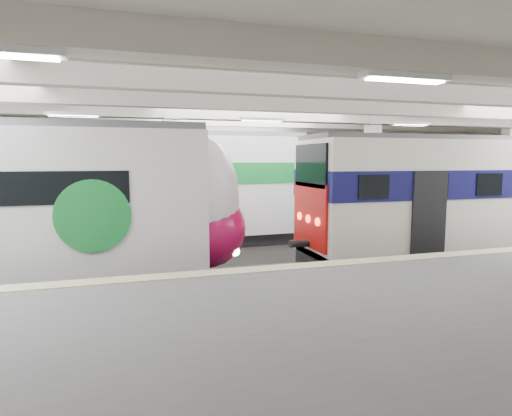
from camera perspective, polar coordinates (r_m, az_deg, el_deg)
name	(u,v)px	position (r m, az deg, el deg)	size (l,w,h in m)	color
station_hall	(304,172)	(11.47, 6.37, 4.78)	(36.00, 24.00, 5.75)	black
modern_emu	(0,212)	(12.75, -30.94, -0.50)	(14.12, 2.91, 4.54)	white
older_rer	(478,196)	(17.21, 27.48, 1.46)	(13.18, 2.91, 4.36)	white
far_train	(124,188)	(17.82, -17.17, 2.50)	(14.93, 3.53, 4.70)	white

